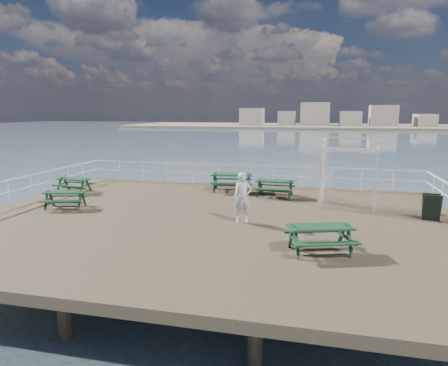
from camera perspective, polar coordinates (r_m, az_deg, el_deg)
ground at (r=14.92m, az=-1.71°, el=-5.53°), size 18.00×14.00×0.30m
sea_backdrop at (r=148.25m, az=16.94°, el=8.14°), size 300.00×300.00×9.20m
railing at (r=17.13m, az=0.27°, el=0.06°), size 17.77×13.76×1.10m
picnic_table_a at (r=20.74m, az=-20.69°, el=0.12°), size 1.69×1.41×0.77m
picnic_table_b at (r=18.57m, az=7.29°, el=-0.27°), size 1.80×1.48×0.84m
picnic_table_c at (r=19.68m, az=1.12°, el=0.64°), size 2.23×1.91×0.97m
picnic_table_d at (r=17.51m, az=-21.77°, el=-1.72°), size 1.87×1.65×0.77m
picnic_table_e at (r=11.51m, az=13.57°, el=-6.99°), size 2.15×1.93×0.87m
trellis_arbor at (r=17.13m, az=17.40°, el=0.93°), size 2.44×1.52×2.86m
sandwich_board at (r=16.22m, az=27.53°, el=-3.14°), size 0.62×0.48×0.98m
person at (r=14.08m, az=2.67°, el=-2.11°), size 0.76×0.63×1.79m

